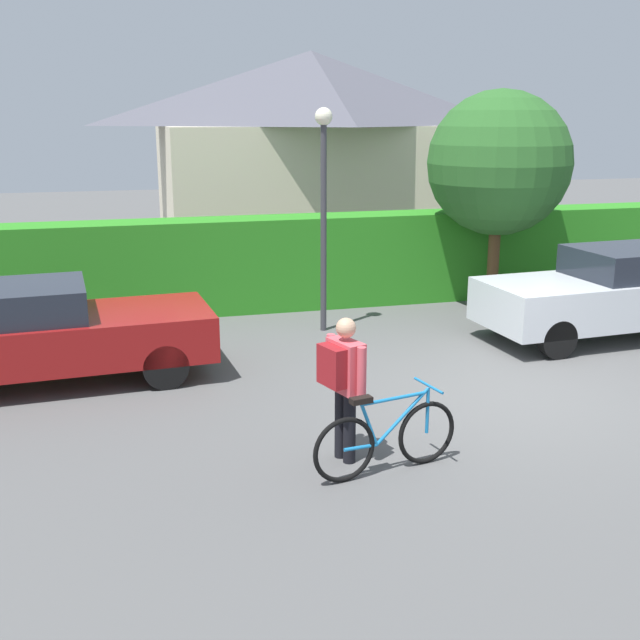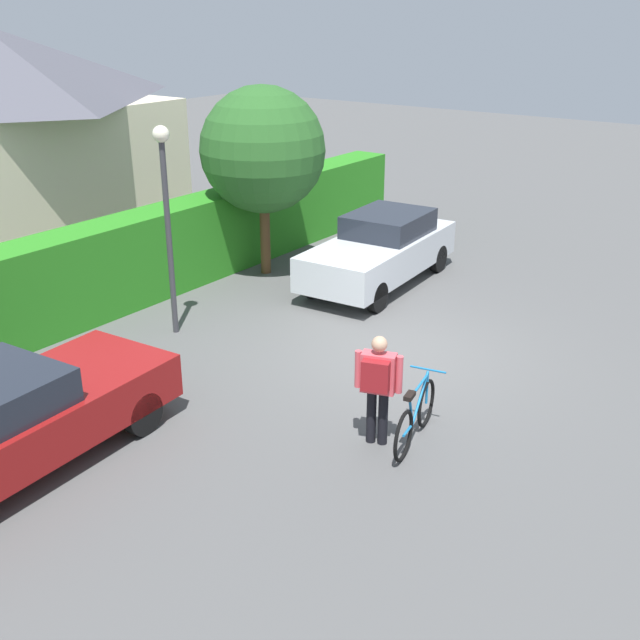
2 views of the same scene
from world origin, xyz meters
The scene contains 7 objects.
ground_plane centered at (0.00, 0.00, 0.00)m, with size 60.00×60.00×0.00m, color #505050.
hedge_row centered at (0.00, 5.38, 0.85)m, with size 15.29×0.90×1.70m, color #297F1D.
parked_car_far centered at (2.81, 2.06, 0.74)m, with size 4.26×1.90×1.45m.
bicycle centered at (-2.35, -1.68, 0.37)m, with size 1.62×0.53×0.87m.
person_rider centered at (-2.69, -1.29, 0.92)m, with size 0.45×0.61×1.54m.
street_lamp centered at (-1.56, 3.63, 2.39)m, with size 0.28×0.28×3.62m.
tree_kerbside centered at (1.94, 4.43, 2.65)m, with size 2.60×2.60×3.96m.
Camera 2 is at (-10.34, -5.90, 5.42)m, focal length 43.30 mm.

